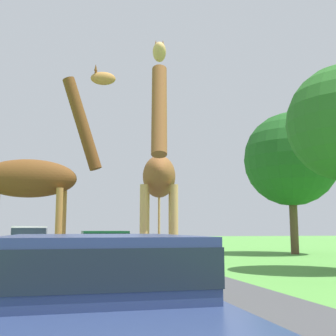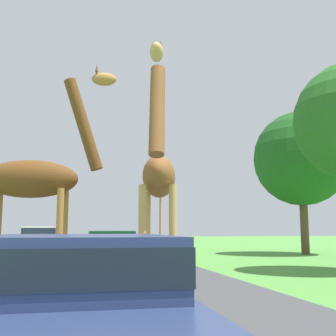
# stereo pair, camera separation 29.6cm
# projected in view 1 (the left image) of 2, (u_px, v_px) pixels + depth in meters

# --- Properties ---
(road) EXTENTS (7.08, 120.00, 0.00)m
(road) POSITION_uv_depth(u_px,v_px,m) (80.00, 250.00, 28.10)
(road) COLOR #424244
(road) RESTS_ON ground
(giraffe_near_road) EXTENTS (1.12, 2.84, 4.84)m
(giraffe_near_road) POSITION_uv_depth(u_px,v_px,m) (159.00, 177.00, 8.60)
(giraffe_near_road) COLOR tan
(giraffe_near_road) RESTS_ON ground
(giraffe_companion) EXTENTS (2.88, 1.00, 5.06)m
(giraffe_companion) POSITION_uv_depth(u_px,v_px,m) (35.00, 178.00, 9.02)
(giraffe_companion) COLOR #B77F3D
(giraffe_companion) RESTS_ON ground
(car_lead_maroon) EXTENTS (1.71, 4.80, 1.32)m
(car_lead_maroon) POSITION_uv_depth(u_px,v_px,m) (96.00, 306.00, 3.67)
(car_lead_maroon) COLOR navy
(car_lead_maroon) RESTS_ON ground
(car_queue_right) EXTENTS (1.77, 4.00, 1.52)m
(car_queue_right) POSITION_uv_depth(u_px,v_px,m) (30.00, 241.00, 20.98)
(car_queue_right) COLOR silver
(car_queue_right) RESTS_ON ground
(car_queue_left) EXTENTS (1.78, 4.69, 1.31)m
(car_queue_left) POSITION_uv_depth(u_px,v_px,m) (104.00, 248.00, 15.56)
(car_queue_left) COLOR #144C28
(car_queue_left) RESTS_ON ground
(tree_left_edge) EXTENTS (5.36, 5.36, 8.04)m
(tree_left_edge) POSITION_uv_depth(u_px,v_px,m) (291.00, 159.00, 24.09)
(tree_left_edge) COLOR brown
(tree_left_edge) RESTS_ON ground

